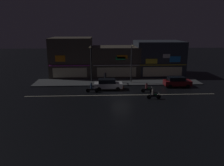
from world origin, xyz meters
TOP-DOWN VIEW (x-y plane):
  - ground_plane at (0.00, 0.00)m, footprint 140.00×140.00m
  - lane_divider_stripe at (0.00, 0.00)m, footprint 27.21×0.16m
  - sidewalk_far at (0.00, 7.46)m, footprint 28.64×4.89m
  - storefront_left_block at (-8.59, 13.74)m, footprint 7.80×7.83m
  - storefront_center_block at (8.59, 13.61)m, footprint 9.19×7.59m
  - storefront_right_block at (0.00, 13.27)m, footprint 9.05×6.89m
  - streetlamp_west at (-4.57, 7.69)m, footprint 0.44×1.64m
  - streetlamp_mid at (2.29, 6.63)m, footprint 0.44×1.64m
  - pedestrian_on_sidewalk at (-2.17, 7.30)m, footprint 0.40×0.40m
  - parked_car_near_kerb at (9.39, 4.00)m, footprint 4.30×1.98m
  - parked_car_trailing at (-1.81, 2.98)m, footprint 4.30×1.98m
  - motorcycle_lead at (3.94, 1.18)m, footprint 1.90×0.60m
  - motorcycle_following at (-4.22, 1.57)m, footprint 1.90×0.60m
  - motorcycle_opposite_lane at (4.20, -1.87)m, footprint 1.90×0.60m
  - traffic_cone at (0.54, 3.94)m, footprint 0.36×0.36m

SIDE VIEW (x-z plane):
  - ground_plane at x=0.00m, z-range 0.00..0.00m
  - lane_divider_stripe at x=0.00m, z-range 0.00..0.01m
  - sidewalk_far at x=0.00m, z-range 0.00..0.14m
  - traffic_cone at x=0.54m, z-range 0.00..0.55m
  - motorcycle_lead at x=3.94m, z-range -0.13..1.39m
  - motorcycle_following at x=-4.22m, z-range -0.13..1.39m
  - motorcycle_opposite_lane at x=4.20m, z-range -0.13..1.39m
  - parked_car_near_kerb at x=9.39m, z-range 0.03..1.70m
  - parked_car_trailing at x=-1.81m, z-range 0.03..1.70m
  - pedestrian_on_sidewalk at x=-2.17m, z-range 0.07..1.88m
  - storefront_right_block at x=0.00m, z-range 0.00..5.71m
  - storefront_center_block at x=8.59m, z-range 0.00..6.72m
  - storefront_left_block at x=-8.59m, z-range 0.00..7.43m
  - streetlamp_west at x=-4.57m, z-range 0.76..6.98m
  - streetlamp_mid at x=2.29m, z-range 0.77..7.31m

